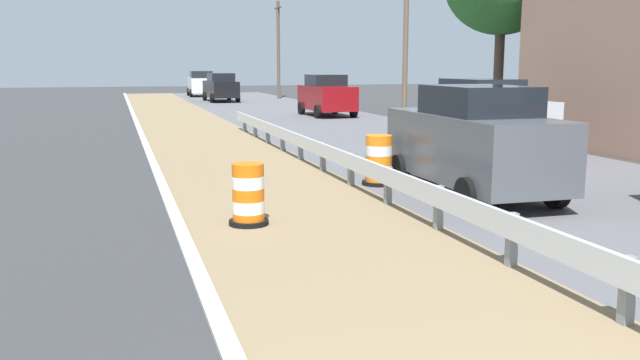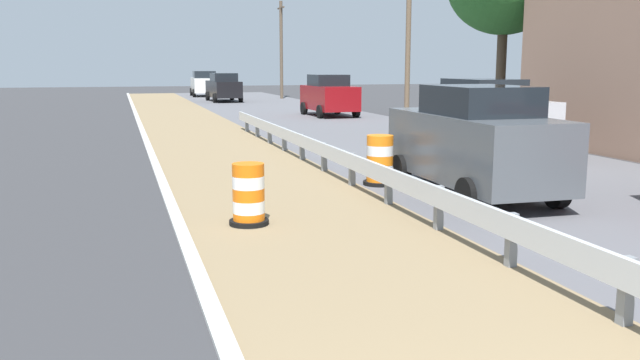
% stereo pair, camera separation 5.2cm
% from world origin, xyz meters
% --- Properties ---
extents(traffic_barrel_close, '(0.64, 0.64, 1.00)m').
position_xyz_m(traffic_barrel_close, '(-0.20, 8.44, 0.45)').
color(traffic_barrel_close, orange).
rests_on(traffic_barrel_close, ground).
extents(traffic_barrel_mid, '(0.71, 0.71, 1.07)m').
position_xyz_m(traffic_barrel_mid, '(3.18, 11.21, 0.48)').
color(traffic_barrel_mid, orange).
rests_on(traffic_barrel_mid, ground).
extents(car_lead_near_lane, '(2.11, 4.71, 1.97)m').
position_xyz_m(car_lead_near_lane, '(4.97, 45.02, 0.99)').
color(car_lead_near_lane, black).
rests_on(car_lead_near_lane, ground).
extents(car_trailing_near_lane, '(2.17, 4.10, 2.06)m').
position_xyz_m(car_trailing_near_lane, '(8.03, 30.17, 1.03)').
color(car_trailing_near_lane, maroon).
rests_on(car_trailing_near_lane, ground).
extents(car_lead_far_lane, '(2.07, 4.65, 2.16)m').
position_xyz_m(car_lead_far_lane, '(4.51, 9.61, 1.08)').
color(car_lead_far_lane, '#4C5156').
rests_on(car_lead_far_lane, ground).
extents(car_trailing_far_lane, '(2.20, 4.23, 2.04)m').
position_xyz_m(car_trailing_far_lane, '(4.64, 53.21, 1.02)').
color(car_trailing_far_lane, silver).
rests_on(car_trailing_far_lane, ground).
extents(car_distant_a, '(2.11, 4.74, 2.15)m').
position_xyz_m(car_distant_a, '(7.97, 15.08, 1.08)').
color(car_distant_a, silver).
rests_on(car_distant_a, ground).
extents(utility_pole_mid, '(0.24, 1.80, 9.04)m').
position_xyz_m(utility_pole_mid, '(10.91, 27.10, 4.68)').
color(utility_pole_mid, brown).
rests_on(utility_pole_mid, ground).
extents(utility_pole_far, '(0.24, 1.80, 7.23)m').
position_xyz_m(utility_pole_far, '(9.82, 47.80, 3.77)').
color(utility_pole_far, brown).
rests_on(utility_pole_far, ground).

